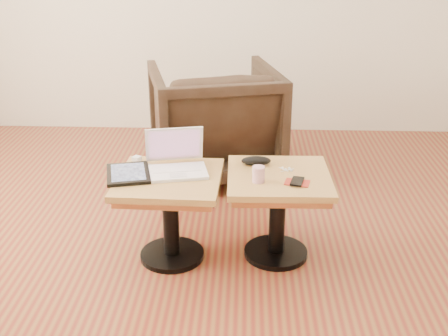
{
  "coord_description": "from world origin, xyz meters",
  "views": [
    {
      "loc": [
        0.23,
        -2.4,
        1.6
      ],
      "look_at": [
        0.12,
        0.15,
        0.52
      ],
      "focal_mm": 45.0,
      "sensor_mm": 36.0,
      "label": 1
    }
  ],
  "objects_px": {
    "side_table_left": "(170,197)",
    "armchair": "(214,121)",
    "striped_cup": "(258,174)",
    "laptop": "(176,163)",
    "side_table_right": "(278,195)"
  },
  "relations": [
    {
      "from": "side_table_left",
      "to": "armchair",
      "type": "bearing_deg",
      "value": 83.78
    },
    {
      "from": "striped_cup",
      "to": "laptop",
      "type": "bearing_deg",
      "value": 163.47
    },
    {
      "from": "laptop",
      "to": "armchair",
      "type": "distance_m",
      "value": 1.07
    },
    {
      "from": "side_table_left",
      "to": "side_table_right",
      "type": "distance_m",
      "value": 0.55
    },
    {
      "from": "side_table_right",
      "to": "laptop",
      "type": "bearing_deg",
      "value": 175.42
    },
    {
      "from": "laptop",
      "to": "striped_cup",
      "type": "bearing_deg",
      "value": -28.4
    },
    {
      "from": "side_table_left",
      "to": "laptop",
      "type": "height_order",
      "value": "laptop"
    },
    {
      "from": "side_table_right",
      "to": "side_table_left",
      "type": "bearing_deg",
      "value": -176.39
    },
    {
      "from": "laptop",
      "to": "side_table_right",
      "type": "bearing_deg",
      "value": -15.46
    },
    {
      "from": "laptop",
      "to": "armchair",
      "type": "bearing_deg",
      "value": 70.81
    },
    {
      "from": "side_table_right",
      "to": "armchair",
      "type": "distance_m",
      "value": 1.15
    },
    {
      "from": "side_table_left",
      "to": "side_table_right",
      "type": "height_order",
      "value": "same"
    },
    {
      "from": "side_table_left",
      "to": "armchair",
      "type": "height_order",
      "value": "armchair"
    },
    {
      "from": "side_table_left",
      "to": "laptop",
      "type": "distance_m",
      "value": 0.18
    },
    {
      "from": "side_table_left",
      "to": "striped_cup",
      "type": "relative_size",
      "value": 6.68
    }
  ]
}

